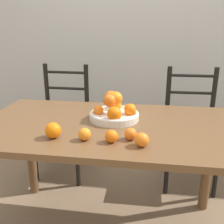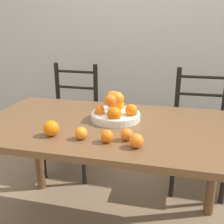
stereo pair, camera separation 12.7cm
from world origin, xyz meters
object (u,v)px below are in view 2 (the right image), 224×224
(orange_loose_2, at_px, (127,134))
(chair_right, at_px, (199,133))
(orange_loose_1, at_px, (51,128))
(chair_left, at_px, (72,122))
(orange_loose_3, at_px, (107,136))
(orange_loose_0, at_px, (136,141))
(orange_loose_4, at_px, (81,133))
(fruit_bowl, at_px, (116,111))

(orange_loose_2, distance_m, chair_right, 1.06)
(orange_loose_1, distance_m, chair_left, 1.05)
(orange_loose_1, height_order, chair_right, chair_right)
(orange_loose_3, height_order, chair_right, chair_right)
(orange_loose_3, distance_m, chair_right, 1.14)
(orange_loose_2, bearing_deg, orange_loose_0, -49.61)
(chair_left, bearing_deg, orange_loose_2, -52.54)
(orange_loose_0, xyz_separation_m, orange_loose_4, (-0.28, 0.03, -0.00))
(fruit_bowl, distance_m, chair_right, 0.91)
(orange_loose_0, relative_size, chair_right, 0.07)
(fruit_bowl, bearing_deg, chair_left, 131.35)
(fruit_bowl, height_order, orange_loose_0, fruit_bowl)
(orange_loose_2, xyz_separation_m, orange_loose_3, (-0.09, -0.05, 0.00))
(orange_loose_1, distance_m, orange_loose_2, 0.39)
(fruit_bowl, height_order, orange_loose_2, fruit_bowl)
(fruit_bowl, relative_size, orange_loose_3, 4.71)
(orange_loose_1, xyz_separation_m, orange_loose_3, (0.30, -0.01, -0.01))
(chair_right, bearing_deg, orange_loose_0, -112.00)
(orange_loose_2, relative_size, chair_left, 0.06)
(orange_loose_4, distance_m, chair_right, 1.20)
(orange_loose_4, height_order, chair_left, chair_left)
(orange_loose_2, distance_m, chair_left, 1.18)
(fruit_bowl, bearing_deg, chair_right, 48.67)
(fruit_bowl, height_order, orange_loose_4, fruit_bowl)
(orange_loose_1, relative_size, orange_loose_2, 1.32)
(orange_loose_3, relative_size, chair_left, 0.06)
(fruit_bowl, distance_m, chair_left, 0.91)
(fruit_bowl, xyz_separation_m, chair_right, (0.55, 0.63, -0.35))
(orange_loose_4, bearing_deg, orange_loose_1, 178.78)
(orange_loose_3, xyz_separation_m, chair_right, (0.52, 0.96, -0.33))
(orange_loose_1, bearing_deg, fruit_bowl, 50.00)
(orange_loose_0, height_order, chair_left, chair_left)
(chair_left, height_order, chair_right, same)
(chair_right, bearing_deg, orange_loose_1, -132.03)
(orange_loose_4, xyz_separation_m, chair_left, (-0.45, 0.95, -0.33))
(orange_loose_3, height_order, chair_left, chair_left)
(orange_loose_0, relative_size, orange_loose_1, 0.84)
(orange_loose_3, bearing_deg, chair_left, 121.56)
(orange_loose_0, height_order, orange_loose_1, orange_loose_1)
(fruit_bowl, relative_size, orange_loose_4, 4.71)
(orange_loose_0, relative_size, orange_loose_2, 1.10)
(orange_loose_0, bearing_deg, orange_loose_2, 130.39)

